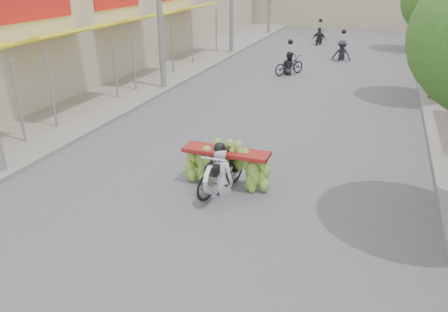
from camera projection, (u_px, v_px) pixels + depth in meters
ground at (122, 301)px, 6.94m from camera, size 120.00×120.00×0.00m
sidewalk_left at (163, 71)px, 22.03m from camera, size 4.00×60.00×0.12m
shophouse_row_left at (59, 8)px, 21.54m from camera, size 9.77×40.00×6.00m
banana_motorbike at (223, 162)px, 10.15m from camera, size 2.20×1.92×2.14m
bg_motorbike_a at (289, 60)px, 21.23m from camera, size 1.47×1.74×1.95m
bg_motorbike_b at (342, 45)px, 24.48m from camera, size 1.09×1.78×1.95m
bg_motorbike_c at (320, 33)px, 29.59m from camera, size 1.01×1.73×1.95m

